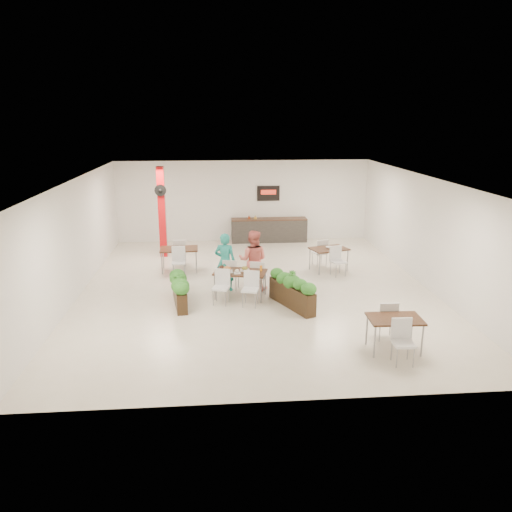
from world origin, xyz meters
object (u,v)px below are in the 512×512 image
at_px(planter_right, 292,289).
at_px(side_table_c, 395,324).
at_px(planter_left, 179,287).
at_px(red_column, 162,211).
at_px(main_table, 240,275).
at_px(diner_woman, 253,260).
at_px(diner_man, 225,262).
at_px(side_table_a, 179,252).
at_px(side_table_b, 329,252).
at_px(service_counter, 269,229).

distance_m(planter_right, side_table_c, 3.25).
bearing_deg(planter_left, planter_right, -7.84).
height_order(red_column, main_table, red_column).
height_order(diner_woman, side_table_c, diner_woman).
xyz_separation_m(diner_man, planter_left, (-1.24, -1.08, -0.36)).
bearing_deg(planter_left, side_table_a, 93.65).
distance_m(planter_left, planter_right, 2.98).
bearing_deg(diner_woman, side_table_b, -132.46).
height_order(main_table, diner_man, diner_man).
distance_m(side_table_a, side_table_c, 7.92).
bearing_deg(side_table_a, red_column, 108.83).
relative_size(service_counter, diner_woman, 1.72).
bearing_deg(side_table_b, planter_left, -167.26).
bearing_deg(diner_man, planter_left, 56.55).
bearing_deg(service_counter, diner_woman, -100.83).
distance_m(red_column, side_table_b, 6.01).
bearing_deg(red_column, planter_right, -54.17).
relative_size(red_column, planter_right, 1.81).
distance_m(service_counter, diner_man, 5.99).
height_order(service_counter, planter_left, service_counter).
height_order(red_column, diner_woman, red_column).
bearing_deg(diner_man, main_table, 136.47).
distance_m(service_counter, side_table_c, 10.01).
xyz_separation_m(main_table, planter_left, (-1.63, -0.43, -0.15)).
bearing_deg(side_table_c, side_table_b, 93.01).
relative_size(diner_woman, side_table_b, 1.05).
distance_m(service_counter, planter_right, 7.16).
bearing_deg(red_column, side_table_a, -69.56).
bearing_deg(side_table_c, side_table_a, 130.53).
distance_m(planter_left, side_table_a, 3.09).
height_order(service_counter, side_table_c, service_counter).
bearing_deg(main_table, planter_left, -165.38).
distance_m(main_table, side_table_b, 3.76).
bearing_deg(planter_right, diner_man, 138.98).
bearing_deg(service_counter, main_table, -103.31).
xyz_separation_m(red_column, diner_man, (2.11, -3.81, -0.80)).
relative_size(diner_woman, planter_left, 1.03).
xyz_separation_m(red_column, service_counter, (4.00, 1.86, -1.15)).
distance_m(diner_man, side_table_c, 5.47).
xyz_separation_m(side_table_b, side_table_c, (0.09, -5.82, -0.01)).
height_order(diner_man, side_table_b, diner_man).
height_order(main_table, side_table_b, same).
height_order(diner_woman, planter_left, diner_woman).
xyz_separation_m(service_counter, side_table_b, (1.51, -4.06, 0.13)).
xyz_separation_m(planter_left, planter_right, (2.95, -0.41, 0.01)).
height_order(side_table_b, side_table_c, same).
bearing_deg(red_column, diner_woman, -52.57).
relative_size(diner_man, side_table_b, 1.01).
bearing_deg(side_table_a, side_table_c, -53.17).
distance_m(red_column, planter_left, 5.09).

